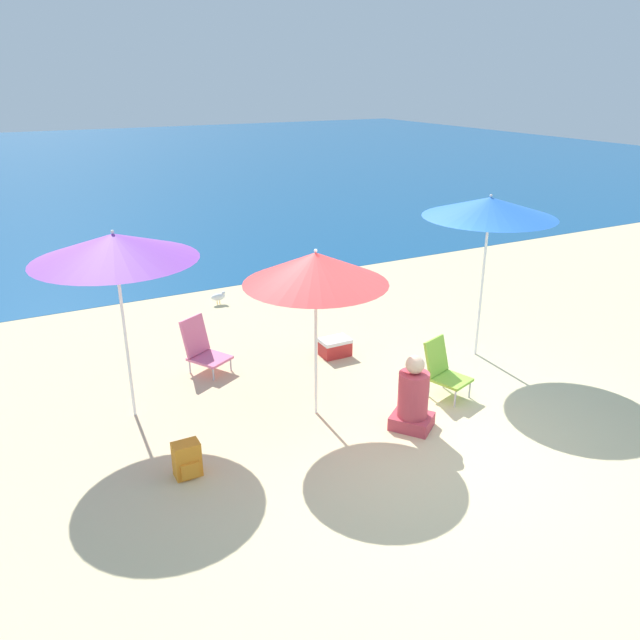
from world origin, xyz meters
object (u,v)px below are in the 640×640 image
Objects in this scene: beach_umbrella_red at (316,268)px; cooler_box at (335,347)px; beach_umbrella_blue at (490,207)px; backpack_orange at (187,460)px; beach_chair_lime at (443,368)px; beach_chair_pink at (202,347)px; beach_umbrella_purple at (114,247)px; seagull at (219,297)px; person_seated_near at (413,399)px.

beach_umbrella_red is 2.41m from cooler_box.
beach_umbrella_blue is 5.14m from backpack_orange.
cooler_box is (-0.64, 1.69, -0.24)m from beach_chair_lime.
beach_umbrella_blue is at bearing -49.66° from beach_chair_pink.
beach_umbrella_purple is at bearing 153.40° from beach_umbrella_red.
beach_chair_pink is at bearing -113.72° from seagull.
cooler_box is at bearing 33.98° from backpack_orange.
backpack_orange is (-0.92, -2.32, -0.15)m from beach_chair_pink.
beach_chair_lime is at bearing -148.12° from beach_umbrella_blue.
beach_umbrella_red is 4.74× the size of cooler_box.
seagull is (-0.78, 2.90, 0.01)m from cooler_box.
cooler_box is at bearing 6.99° from beach_umbrella_purple.
beach_umbrella_purple is 8.51× the size of seagull.
person_seated_near is at bearing -86.87° from beach_chair_pink.
beach_umbrella_purple is 3.07× the size of beach_chair_pink.
beach_umbrella_blue is 3.21× the size of beach_chair_lime.
seagull is (0.24, 4.26, -1.70)m from beach_umbrella_red.
beach_chair_pink is at bearing 85.88° from person_seated_near.
beach_chair_lime is 3.42m from backpack_orange.
beach_umbrella_blue is 2.92m from cooler_box.
beach_umbrella_red is 2.93m from beach_umbrella_blue.
beach_umbrella_red is 2.77× the size of beach_chair_pink.
beach_umbrella_purple is at bearing -173.81° from beach_chair_pink.
backpack_orange is at bearing -112.73° from seagull.
seagull is at bearing 124.61° from beach_umbrella_blue.
beach_chair_pink is 1.92m from cooler_box.
beach_chair_lime is (1.66, -0.34, -1.47)m from beach_umbrella_red.
beach_umbrella_blue is 3.00m from person_seated_near.
beach_umbrella_blue is 8.77× the size of seagull.
beach_umbrella_purple is at bearing 141.63° from beach_chair_lime.
beach_chair_lime is at bearing -72.88° from seagull.
cooler_box is at bearing 153.53° from beach_umbrella_blue.
backpack_orange is (0.21, -1.51, -1.91)m from beach_umbrella_purple.
beach_umbrella_red is at bearing 98.80° from person_seated_near.
beach_umbrella_purple reaches higher than seagull.
beach_chair_lime is at bearing -20.06° from beach_umbrella_purple.
beach_umbrella_blue reaches higher than cooler_box.
beach_umbrella_red is at bearing -94.45° from beach_chair_pink.
beach_umbrella_blue is at bearing 8.41° from beach_umbrella_red.
beach_umbrella_red reaches higher than backpack_orange.
seagull is (-1.41, 4.59, -0.23)m from beach_chair_lime.
beach_chair_lime is 0.80× the size of person_seated_near.
beach_chair_lime reaches higher than cooler_box.
beach_umbrella_red reaches higher than person_seated_near.
beach_umbrella_red is at bearing 150.19° from beach_chair_lime.
beach_umbrella_red is 4.59m from seagull.
cooler_box is at bearing -42.88° from beach_chair_pink.
beach_chair_pink is at bearing 166.53° from cooler_box.
person_seated_near reaches higher than seagull.
beach_umbrella_blue is 4.37m from beach_chair_pink.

